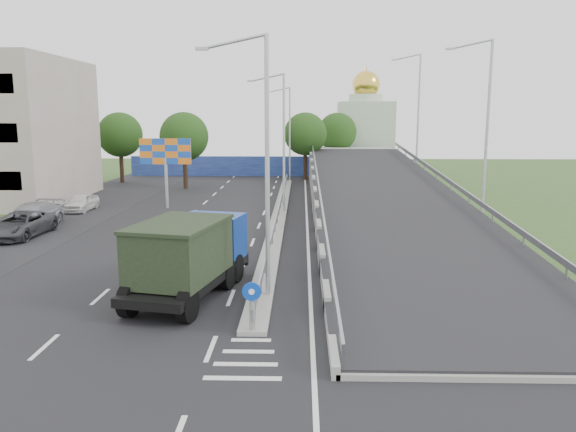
{
  "coord_description": "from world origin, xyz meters",
  "views": [
    {
      "loc": [
        1.63,
        -15.54,
        7.25
      ],
      "look_at": [
        0.94,
        12.58,
        2.2
      ],
      "focal_mm": 35.0,
      "sensor_mm": 36.0,
      "label": 1
    }
  ],
  "objects_px": {
    "parked_car_c": "(20,225)",
    "parked_car_e": "(81,202)",
    "parked_car_d": "(31,216)",
    "billboard": "(165,155)",
    "dump_truck": "(190,253)",
    "lamp_post_far": "(288,129)",
    "lamp_post_mid": "(281,135)",
    "church": "(365,130)",
    "lamp_post_near": "(262,154)",
    "sign_bollard": "(252,306)"
  },
  "relations": [
    {
      "from": "church",
      "to": "dump_truck",
      "type": "xyz_separation_m",
      "value": [
        -12.88,
        -53.65,
        -3.52
      ]
    },
    {
      "from": "sign_bollard",
      "to": "lamp_post_far",
      "type": "bearing_deg",
      "value": 89.86
    },
    {
      "from": "sign_bollard",
      "to": "lamp_post_mid",
      "type": "relative_size",
      "value": 0.17
    },
    {
      "from": "lamp_post_mid",
      "to": "dump_truck",
      "type": "height_order",
      "value": "lamp_post_mid"
    },
    {
      "from": "lamp_post_near",
      "to": "church",
      "type": "relative_size",
      "value": 0.73
    },
    {
      "from": "lamp_post_far",
      "to": "sign_bollard",
      "type": "bearing_deg",
      "value": -90.14
    },
    {
      "from": "church",
      "to": "billboard",
      "type": "xyz_separation_m",
      "value": [
        -19.0,
        -32.0,
        -1.12
      ]
    },
    {
      "from": "lamp_post_mid",
      "to": "lamp_post_far",
      "type": "distance_m",
      "value": 20.0
    },
    {
      "from": "lamp_post_far",
      "to": "parked_car_e",
      "type": "distance_m",
      "value": 25.3
    },
    {
      "from": "lamp_post_far",
      "to": "dump_truck",
      "type": "relative_size",
      "value": 1.31
    },
    {
      "from": "lamp_post_far",
      "to": "billboard",
      "type": "bearing_deg",
      "value": -116.84
    },
    {
      "from": "sign_bollard",
      "to": "parked_car_d",
      "type": "bearing_deg",
      "value": 132.15
    },
    {
      "from": "parked_car_c",
      "to": "parked_car_e",
      "type": "height_order",
      "value": "parked_car_c"
    },
    {
      "from": "church",
      "to": "parked_car_e",
      "type": "height_order",
      "value": "church"
    },
    {
      "from": "church",
      "to": "billboard",
      "type": "relative_size",
      "value": 2.51
    },
    {
      "from": "parked_car_c",
      "to": "parked_car_e",
      "type": "relative_size",
      "value": 1.37
    },
    {
      "from": "lamp_post_mid",
      "to": "parked_car_c",
      "type": "height_order",
      "value": "lamp_post_mid"
    },
    {
      "from": "church",
      "to": "dump_truck",
      "type": "height_order",
      "value": "church"
    },
    {
      "from": "sign_bollard",
      "to": "parked_car_d",
      "type": "height_order",
      "value": "sign_bollard"
    },
    {
      "from": "lamp_post_far",
      "to": "dump_truck",
      "type": "xyz_separation_m",
      "value": [
        -2.99,
        -39.65,
        -4.02
      ]
    },
    {
      "from": "parked_car_c",
      "to": "parked_car_e",
      "type": "bearing_deg",
      "value": 91.61
    },
    {
      "from": "sign_bollard",
      "to": "dump_truck",
      "type": "distance_m",
      "value": 5.13
    },
    {
      "from": "lamp_post_mid",
      "to": "lamp_post_far",
      "type": "relative_size",
      "value": 1.0
    },
    {
      "from": "lamp_post_far",
      "to": "lamp_post_mid",
      "type": "bearing_deg",
      "value": -90.0
    },
    {
      "from": "lamp_post_far",
      "to": "billboard",
      "type": "distance_m",
      "value": 20.24
    },
    {
      "from": "lamp_post_far",
      "to": "parked_car_d",
      "type": "distance_m",
      "value": 31.18
    },
    {
      "from": "church",
      "to": "lamp_post_near",
      "type": "bearing_deg",
      "value": -100.38
    },
    {
      "from": "lamp_post_near",
      "to": "church",
      "type": "height_order",
      "value": "church"
    },
    {
      "from": "sign_bollard",
      "to": "billboard",
      "type": "distance_m",
      "value": 27.53
    },
    {
      "from": "billboard",
      "to": "parked_car_c",
      "type": "relative_size",
      "value": 1.01
    },
    {
      "from": "lamp_post_far",
      "to": "church",
      "type": "xyz_separation_m",
      "value": [
        9.89,
        14.0,
        -0.5
      ]
    },
    {
      "from": "billboard",
      "to": "lamp_post_mid",
      "type": "bearing_deg",
      "value": -12.38
    },
    {
      "from": "dump_truck",
      "to": "parked_car_d",
      "type": "xyz_separation_m",
      "value": [
        -12.96,
        13.32,
        -0.97
      ]
    },
    {
      "from": "parked_car_e",
      "to": "sign_bollard",
      "type": "bearing_deg",
      "value": -56.32
    },
    {
      "from": "lamp_post_far",
      "to": "parked_car_d",
      "type": "relative_size",
      "value": 1.79
    },
    {
      "from": "sign_bollard",
      "to": "church",
      "type": "distance_m",
      "value": 58.84
    },
    {
      "from": "lamp_post_far",
      "to": "church",
      "type": "relative_size",
      "value": 0.73
    },
    {
      "from": "lamp_post_mid",
      "to": "parked_car_c",
      "type": "distance_m",
      "value": 18.5
    },
    {
      "from": "parked_car_c",
      "to": "parked_car_d",
      "type": "distance_m",
      "value": 2.52
    },
    {
      "from": "sign_bollard",
      "to": "parked_car_e",
      "type": "bearing_deg",
      "value": 122.06
    },
    {
      "from": "church",
      "to": "parked_car_c",
      "type": "height_order",
      "value": "church"
    },
    {
      "from": "lamp_post_mid",
      "to": "parked_car_c",
      "type": "bearing_deg",
      "value": -150.37
    },
    {
      "from": "sign_bollard",
      "to": "dump_truck",
      "type": "relative_size",
      "value": 0.22
    },
    {
      "from": "lamp_post_mid",
      "to": "dump_truck",
      "type": "xyz_separation_m",
      "value": [
        -2.99,
        -19.65,
        -4.02
      ]
    },
    {
      "from": "lamp_post_mid",
      "to": "lamp_post_far",
      "type": "xyz_separation_m",
      "value": [
        0.0,
        20.0,
        0.0
      ]
    },
    {
      "from": "lamp_post_near",
      "to": "parked_car_e",
      "type": "distance_m",
      "value": 26.24
    },
    {
      "from": "billboard",
      "to": "parked_car_c",
      "type": "xyz_separation_m",
      "value": [
        -6.36,
        -10.8,
        -3.43
      ]
    },
    {
      "from": "lamp_post_mid",
      "to": "church",
      "type": "xyz_separation_m",
      "value": [
        9.89,
        34.0,
        -0.5
      ]
    },
    {
      "from": "lamp_post_near",
      "to": "lamp_post_mid",
      "type": "distance_m",
      "value": 20.0
    },
    {
      "from": "dump_truck",
      "to": "lamp_post_near",
      "type": "bearing_deg",
      "value": 6.09
    }
  ]
}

